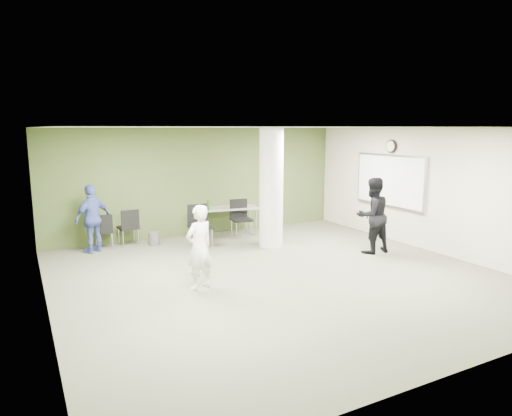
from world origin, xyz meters
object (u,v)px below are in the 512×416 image
chair_back_left (104,229)px  woman_white (199,247)px  folding_table (227,209)px  man_black (372,215)px  man_blue (93,219)px

chair_back_left → woman_white: woman_white is taller
chair_back_left → folding_table: bearing=-173.7°
man_black → man_blue: bearing=-25.9°
woman_white → chair_back_left: bearing=-92.8°
man_black → man_blue: (-5.55, 2.95, -0.08)m
woman_white → man_blue: bearing=-88.2°
folding_table → chair_back_left: folding_table is taller
folding_table → chair_back_left: bearing=-171.4°
woman_white → man_blue: size_ratio=0.96×
folding_table → woman_white: (-2.09, -3.52, 0.06)m
chair_back_left → man_black: (5.30, -3.13, 0.37)m
woman_white → man_blue: 3.60m
man_black → chair_back_left: bearing=-28.4°
folding_table → man_blue: bearing=-168.3°
chair_back_left → man_blue: man_blue is taller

